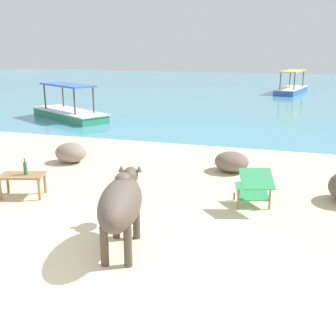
{
  "coord_description": "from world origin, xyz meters",
  "views": [
    {
      "loc": [
        2.11,
        -3.76,
        2.64
      ],
      "look_at": [
        0.02,
        3.0,
        0.55
      ],
      "focal_mm": 44.24,
      "sensor_mm": 36.0,
      "label": 1
    }
  ],
  "objects_px": {
    "bottle": "(25,168)",
    "boat_green": "(69,112)",
    "cow": "(121,202)",
    "boat_blue": "(291,88)",
    "deck_chair_far": "(254,186)",
    "low_bench_table": "(22,178)"
  },
  "relations": [
    {
      "from": "low_bench_table",
      "to": "boat_green",
      "type": "relative_size",
      "value": 0.23
    },
    {
      "from": "deck_chair_far",
      "to": "boat_blue",
      "type": "distance_m",
      "value": 18.66
    },
    {
      "from": "bottle",
      "to": "boat_green",
      "type": "xyz_separation_m",
      "value": [
        -3.6,
        7.68,
        -0.28
      ]
    },
    {
      "from": "deck_chair_far",
      "to": "boat_green",
      "type": "bearing_deg",
      "value": 30.17
    },
    {
      "from": "bottle",
      "to": "deck_chair_far",
      "type": "xyz_separation_m",
      "value": [
        3.93,
        0.63,
        -0.15
      ]
    },
    {
      "from": "boat_blue",
      "to": "boat_green",
      "type": "bearing_deg",
      "value": -21.16
    },
    {
      "from": "bottle",
      "to": "boat_blue",
      "type": "distance_m",
      "value": 19.73
    },
    {
      "from": "bottle",
      "to": "boat_green",
      "type": "distance_m",
      "value": 8.49
    },
    {
      "from": "deck_chair_far",
      "to": "boat_green",
      "type": "distance_m",
      "value": 10.31
    },
    {
      "from": "cow",
      "to": "low_bench_table",
      "type": "bearing_deg",
      "value": 48.15
    },
    {
      "from": "cow",
      "to": "bottle",
      "type": "relative_size",
      "value": 6.09
    },
    {
      "from": "cow",
      "to": "bottle",
      "type": "bearing_deg",
      "value": 47.11
    },
    {
      "from": "low_bench_table",
      "to": "deck_chair_far",
      "type": "bearing_deg",
      "value": -8.22
    },
    {
      "from": "cow",
      "to": "boat_green",
      "type": "bearing_deg",
      "value": 19.99
    },
    {
      "from": "low_bench_table",
      "to": "boat_green",
      "type": "bearing_deg",
      "value": 97.13
    },
    {
      "from": "low_bench_table",
      "to": "deck_chair_far",
      "type": "height_order",
      "value": "deck_chair_far"
    },
    {
      "from": "cow",
      "to": "bottle",
      "type": "xyz_separation_m",
      "value": [
        -2.42,
        1.36,
        -0.13
      ]
    },
    {
      "from": "bottle",
      "to": "boat_blue",
      "type": "relative_size",
      "value": 0.08
    },
    {
      "from": "cow",
      "to": "boat_blue",
      "type": "height_order",
      "value": "boat_blue"
    },
    {
      "from": "deck_chair_far",
      "to": "cow",
      "type": "bearing_deg",
      "value": 126.15
    },
    {
      "from": "cow",
      "to": "boat_green",
      "type": "distance_m",
      "value": 10.87
    },
    {
      "from": "deck_chair_far",
      "to": "boat_green",
      "type": "height_order",
      "value": "boat_green"
    }
  ]
}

